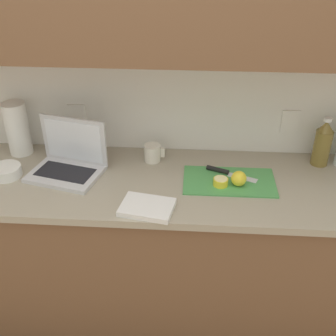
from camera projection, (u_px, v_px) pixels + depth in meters
name	position (u px, v px, depth m)	size (l,w,h in m)	color
ground_plane	(142.00, 307.00, 2.44)	(12.00, 12.00, 0.00)	brown
wall_back	(137.00, 20.00, 1.83)	(5.20, 0.38, 2.60)	white
counter_unit	(135.00, 248.00, 2.21)	(2.58, 0.63, 0.88)	brown
laptop	(69.00, 160.00, 2.02)	(0.38, 0.31, 0.25)	silver
cutting_board	(229.00, 181.00, 1.96)	(0.43, 0.24, 0.01)	#4C9E51
knife	(223.00, 172.00, 2.01)	(0.24, 0.12, 0.02)	silver
lemon_half_cut	(221.00, 182.00, 1.92)	(0.07, 0.07, 0.04)	yellow
lemon_whole_beside	(239.00, 179.00, 1.91)	(0.07, 0.07, 0.07)	yellow
bottle_green_soda	(323.00, 143.00, 2.05)	(0.08, 0.08, 0.25)	olive
measuring_cup	(153.00, 153.00, 2.11)	(0.10, 0.08, 0.09)	silver
bowl_white	(6.00, 171.00, 2.00)	(0.14, 0.14, 0.05)	white
paper_towel_roll	(17.00, 129.00, 2.13)	(0.12, 0.12, 0.28)	white
dish_towel	(147.00, 207.00, 1.78)	(0.22, 0.16, 0.02)	white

